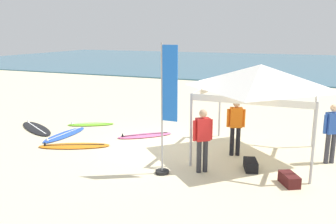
# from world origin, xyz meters

# --- Properties ---
(ground_plane) EXTENTS (80.00, 80.00, 0.00)m
(ground_plane) POSITION_xyz_m (0.00, 0.00, 0.00)
(ground_plane) COLOR beige
(sea) EXTENTS (80.00, 36.00, 0.10)m
(sea) POSITION_xyz_m (0.00, 33.61, 0.05)
(sea) COLOR #386B84
(sea) RESTS_ON ground
(canopy_tent) EXTENTS (3.23, 3.23, 2.75)m
(canopy_tent) POSITION_xyz_m (2.89, 0.29, 2.39)
(canopy_tent) COLOR #B7B7BC
(canopy_tent) RESTS_ON ground
(surfboard_orange) EXTENTS (2.34, 1.55, 0.19)m
(surfboard_orange) POSITION_xyz_m (-2.71, -1.14, 0.04)
(surfboard_orange) COLOR orange
(surfboard_orange) RESTS_ON ground
(surfboard_blue) EXTENTS (0.61, 2.16, 0.19)m
(surfboard_blue) POSITION_xyz_m (-3.82, -0.23, 0.04)
(surfboard_blue) COLOR blue
(surfboard_blue) RESTS_ON ground
(surfboard_pink) EXTENTS (1.85, 1.70, 0.19)m
(surfboard_pink) POSITION_xyz_m (-1.11, 0.80, 0.04)
(surfboard_pink) COLOR pink
(surfboard_pink) RESTS_ON ground
(surfboard_black) EXTENTS (2.55, 1.87, 0.19)m
(surfboard_black) POSITION_xyz_m (-5.39, 0.05, 0.04)
(surfboard_black) COLOR black
(surfboard_black) RESTS_ON ground
(surfboard_lime) EXTENTS (1.83, 1.31, 0.19)m
(surfboard_lime) POSITION_xyz_m (-3.81, 1.37, 0.04)
(surfboard_lime) COLOR #7AD12D
(surfboard_lime) RESTS_ON ground
(person_red) EXTENTS (0.45, 0.40, 1.71)m
(person_red) POSITION_xyz_m (1.76, -1.57, 0.99)
(person_red) COLOR #2D2D33
(person_red) RESTS_ON ground
(person_orange) EXTENTS (0.52, 0.33, 1.71)m
(person_orange) POSITION_xyz_m (2.29, 0.07, 0.99)
(person_orange) COLOR black
(person_orange) RESTS_ON ground
(person_blue) EXTENTS (0.47, 0.38, 1.71)m
(person_blue) POSITION_xyz_m (4.91, 0.45, 0.99)
(person_blue) COLOR #383842
(person_blue) RESTS_ON ground
(banner_flag) EXTENTS (0.60, 0.36, 3.40)m
(banner_flag) POSITION_xyz_m (0.94, -2.06, 1.57)
(banner_flag) COLOR #99999E
(banner_flag) RESTS_ON ground
(gear_bag_near_tent) EXTENTS (0.49, 0.67, 0.28)m
(gear_bag_near_tent) POSITION_xyz_m (2.94, -0.93, 0.14)
(gear_bag_near_tent) COLOR black
(gear_bag_near_tent) RESTS_ON ground
(gear_bag_by_pole) EXTENTS (0.58, 0.68, 0.28)m
(gear_bag_by_pole) POSITION_xyz_m (3.97, -1.53, 0.14)
(gear_bag_by_pole) COLOR #4C1919
(gear_bag_by_pole) RESTS_ON ground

